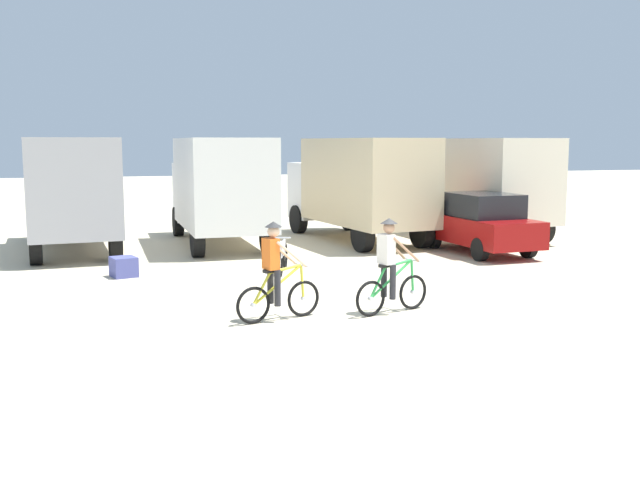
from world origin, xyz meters
name	(u,v)px	position (x,y,z in m)	size (l,w,h in m)	color
ground_plane	(396,333)	(0.00, 0.00, 0.00)	(120.00, 120.00, 0.00)	beige
box_truck_grey_hauler	(71,188)	(-5.58, 11.52, 1.87)	(2.80, 6.89, 3.35)	#9E9EA3
box_truck_white_box	(219,186)	(-1.17, 11.52, 1.87)	(2.43, 6.76, 3.35)	white
box_truck_tan_camper	(359,184)	(3.34, 11.19, 1.87)	(3.17, 6.99, 3.35)	#CCB78E
box_truck_cream_rv	(476,182)	(7.54, 11.08, 1.87)	(2.91, 6.92, 3.35)	beige
sedan_parked	(480,223)	(5.84, 7.66, 0.88)	(1.99, 4.29, 1.76)	maroon
cyclist_orange_shirt	(276,275)	(-1.76, 1.42, 0.85)	(1.68, 0.65, 1.82)	black
cyclist_cowboy_hat	(390,269)	(0.43, 1.35, 0.85)	(1.67, 0.69, 1.82)	black
bicycle_spare	(283,257)	(-0.48, 6.09, 0.40)	(0.73, 1.65, 0.97)	black
supply_crate	(124,267)	(-4.28, 6.73, 0.24)	(0.60, 0.56, 0.48)	#4C5199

